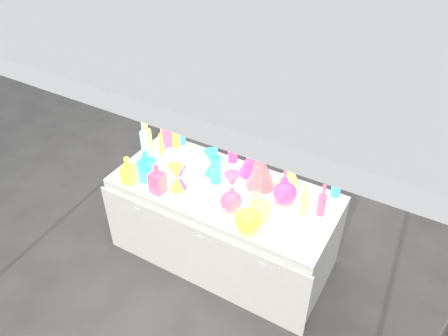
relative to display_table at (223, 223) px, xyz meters
The scene contains 33 objects.
ground 0.37m from the display_table, 90.00° to the left, with size 80.00×80.00×0.00m, color #5B5854.
display_table is the anchor object (origin of this frame).
cardboard_box_closed 2.79m from the display_table, 107.78° to the left, with size 0.49×0.36×0.36m, color #A17148.
cardboard_box_flat 2.55m from the display_table, 81.25° to the left, with size 0.64×0.46×0.05m, color #A17148.
bottle_0 0.89m from the display_table, 166.70° to the left, with size 0.08×0.08×0.30m, color #E35315, non-canonical shape.
bottle_1 0.92m from the display_table, 150.95° to the left, with size 0.08×0.08×0.34m, color green, non-canonical shape.
bottle_2 0.89m from the display_table, 165.67° to the left, with size 0.09×0.09×0.42m, color #FF5B1A, non-canonical shape.
bottle_3 0.66m from the display_table, 108.12° to the left, with size 0.08×0.08×0.32m, color #1F46B5, non-canonical shape.
bottle_4 1.01m from the display_table, behind, with size 0.07×0.07×0.31m, color #137A77, non-canonical shape.
bottle_5 1.00m from the display_table, behind, with size 0.07×0.07×0.34m, color #BA2585, non-canonical shape.
bottle_6 0.88m from the display_table, 157.13° to the left, with size 0.08×0.08×0.30m, color #E35315, non-canonical shape.
bottle_7 0.57m from the display_table, 153.31° to the left, with size 0.09×0.09×0.38m, color green, non-canonical shape.
decanter_0 0.90m from the display_table, 156.35° to the right, with size 0.10×0.10×0.25m, color #E35315, non-canonical shape.
decanter_1 0.72m from the display_table, 146.68° to the right, with size 0.10×0.10×0.26m, color #FF5B1A, non-canonical shape.
decanter_2 0.80m from the display_table, 160.66° to the right, with size 0.12×0.12×0.28m, color green, non-canonical shape.
hourglass_0 0.51m from the display_table, 30.05° to the right, with size 0.12×0.12×0.24m, color #FF5B1A, non-canonical shape.
hourglass_1 0.58m from the display_table, 152.13° to the right, with size 0.10×0.10×0.20m, color #1F46B5, non-canonical shape.
hourglass_2 0.61m from the display_table, 25.13° to the right, with size 0.10×0.10×0.20m, color #137A77, non-canonical shape.
hourglass_3 0.66m from the display_table, behind, with size 0.13×0.13×0.25m, color #BA2585, non-canonical shape.
hourglass_4 0.61m from the display_table, 149.16° to the right, with size 0.11×0.11×0.23m, color #E35315, non-canonical shape.
hourglass_5 0.53m from the display_table, 147.56° to the left, with size 0.11×0.11×0.23m, color green, non-canonical shape.
globe_0 0.65m from the display_table, 38.85° to the right, with size 0.19×0.19×0.15m, color #E35315, non-canonical shape.
globe_1 0.61m from the display_table, 20.05° to the right, with size 0.18×0.18×0.14m, color #137A77, non-canonical shape.
globe_2 0.50m from the display_table, 46.12° to the right, with size 0.17×0.17×0.13m, color #FF5B1A, non-canonical shape.
globe_3 0.66m from the display_table, 13.38° to the left, with size 0.18×0.18×0.15m, color #1F46B5, non-canonical shape.
lampshade_0 0.60m from the display_table, 40.12° to the left, with size 0.24×0.24×0.29m, color gold, non-canonical shape.
lampshade_1 0.59m from the display_table, 61.61° to the left, with size 0.19×0.19×0.23m, color gold, non-canonical shape.
lampshade_2 0.57m from the display_table, 72.84° to the left, with size 0.19×0.19×0.23m, color #1F46B5, non-canonical shape.
lampshade_3 0.71m from the display_table, 34.34° to the left, with size 0.20×0.20×0.24m, color #137A77, non-canonical shape.
bottle_8 1.02m from the display_table, 25.10° to the left, with size 0.07×0.07×0.32m, color green, non-canonical shape.
bottle_9 0.92m from the display_table, ahead, with size 0.06×0.06×0.28m, color #FF5B1A, non-canonical shape.
bottle_10 0.70m from the display_table, 17.53° to the left, with size 0.06×0.06×0.28m, color #1F46B5, non-canonical shape.
bottle_11 0.83m from the display_table, ahead, with size 0.06×0.06×0.29m, color #137A77, non-canonical shape.
Camera 1 is at (1.32, -2.28, 2.97)m, focal length 35.00 mm.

